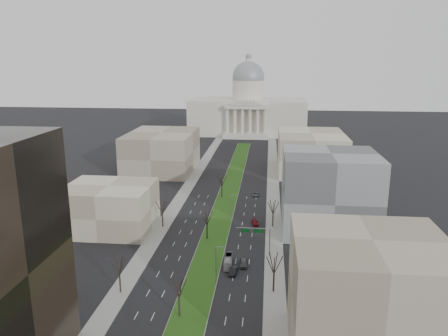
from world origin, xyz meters
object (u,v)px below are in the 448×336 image
Objects in this scene: car_grey_near at (244,263)px; car_grey_far at (256,194)px; car_black at (233,271)px; car_red at (255,222)px; box_van at (228,261)px.

car_grey_near is 1.10× the size of car_grey_far.
car_black reaches higher than car_grey_far.
car_grey_far is at bearing 94.01° from car_black.
car_black is at bearing -118.49° from car_grey_near.
car_red is (4.15, 33.70, -0.07)m from car_black.
car_grey_far is (3.35, 63.81, -0.14)m from car_black.
car_black is at bearing -106.07° from car_red.
car_grey_near reaches higher than car_grey_far.
car_grey_far is (-0.80, 30.11, -0.07)m from car_red.
box_van is at bearing 117.84° from car_black.
car_black is (-2.23, -4.56, -0.08)m from car_grey_near.
car_grey_far is 0.54× the size of box_van.
car_grey_far is (1.13, 59.25, -0.21)m from car_grey_near.
car_grey_near is at bearing -102.83° from car_red.
car_black is 63.89m from car_grey_far.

